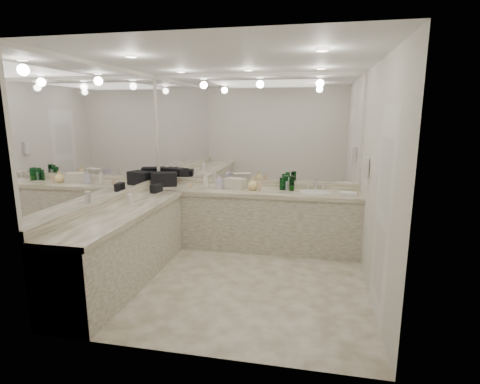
% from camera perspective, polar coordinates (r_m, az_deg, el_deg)
% --- Properties ---
extents(floor, '(3.20, 3.20, 0.00)m').
position_cam_1_polar(floor, '(4.75, -0.96, -13.27)').
color(floor, beige).
rests_on(floor, ground).
extents(ceiling, '(3.20, 3.20, 0.00)m').
position_cam_1_polar(ceiling, '(4.33, -1.09, 19.62)').
color(ceiling, white).
rests_on(ceiling, floor).
extents(wall_back, '(3.20, 0.02, 2.60)m').
position_cam_1_polar(wall_back, '(5.81, 2.19, 4.80)').
color(wall_back, silver).
rests_on(wall_back, floor).
extents(wall_left, '(0.02, 3.00, 2.60)m').
position_cam_1_polar(wall_left, '(4.95, -19.44, 2.88)').
color(wall_left, silver).
rests_on(wall_left, floor).
extents(wall_right, '(0.02, 3.00, 2.60)m').
position_cam_1_polar(wall_right, '(4.31, 20.26, 1.56)').
color(wall_right, silver).
rests_on(wall_right, floor).
extents(vanity_back_base, '(3.20, 0.60, 0.84)m').
position_cam_1_polar(vanity_back_base, '(5.70, 1.63, -4.38)').
color(vanity_back_base, beige).
rests_on(vanity_back_base, floor).
extents(vanity_back_top, '(3.20, 0.64, 0.06)m').
position_cam_1_polar(vanity_back_top, '(5.58, 1.64, 0.03)').
color(vanity_back_top, beige).
rests_on(vanity_back_top, vanity_back_base).
extents(vanity_left_base, '(0.60, 2.40, 0.84)m').
position_cam_1_polar(vanity_left_base, '(4.76, -17.42, -8.27)').
color(vanity_left_base, beige).
rests_on(vanity_left_base, floor).
extents(vanity_left_top, '(0.64, 2.42, 0.06)m').
position_cam_1_polar(vanity_left_top, '(4.63, -17.65, -3.04)').
color(vanity_left_top, beige).
rests_on(vanity_left_top, vanity_left_base).
extents(backsplash_back, '(3.20, 0.04, 0.10)m').
position_cam_1_polar(backsplash_back, '(5.85, 2.13, 1.37)').
color(backsplash_back, beige).
rests_on(backsplash_back, vanity_back_top).
extents(backsplash_left, '(0.04, 3.00, 0.10)m').
position_cam_1_polar(backsplash_left, '(5.00, -18.97, -1.08)').
color(backsplash_left, beige).
rests_on(backsplash_left, vanity_left_top).
extents(mirror_back, '(3.12, 0.01, 1.55)m').
position_cam_1_polar(mirror_back, '(5.76, 2.21, 9.47)').
color(mirror_back, white).
rests_on(mirror_back, wall_back).
extents(mirror_left, '(0.01, 2.92, 1.55)m').
position_cam_1_polar(mirror_left, '(4.90, -19.70, 8.37)').
color(mirror_left, white).
rests_on(mirror_left, wall_left).
extents(sink, '(0.44, 0.44, 0.03)m').
position_cam_1_polar(sink, '(5.51, 11.44, -0.10)').
color(sink, white).
rests_on(sink, vanity_back_top).
extents(faucet, '(0.24, 0.16, 0.14)m').
position_cam_1_polar(faucet, '(5.70, 11.48, 1.06)').
color(faucet, silver).
rests_on(faucet, vanity_back_top).
extents(wall_phone, '(0.06, 0.10, 0.24)m').
position_cam_1_polar(wall_phone, '(4.98, 18.61, 3.57)').
color(wall_phone, white).
rests_on(wall_phone, wall_right).
extents(door, '(0.02, 0.82, 2.10)m').
position_cam_1_polar(door, '(3.87, 20.88, -3.37)').
color(door, white).
rests_on(door, wall_right).
extents(black_toiletry_bag, '(0.45, 0.36, 0.22)m').
position_cam_1_polar(black_toiletry_bag, '(6.01, -11.47, 2.01)').
color(black_toiletry_bag, black).
rests_on(black_toiletry_bag, vanity_back_top).
extents(black_bag_spill, '(0.12, 0.21, 0.11)m').
position_cam_1_polar(black_bag_spill, '(5.51, -12.63, 0.49)').
color(black_bag_spill, black).
rests_on(black_bag_spill, vanity_left_top).
extents(cream_cosmetic_case, '(0.33, 0.26, 0.17)m').
position_cam_1_polar(cream_cosmetic_case, '(5.65, -0.68, 1.35)').
color(cream_cosmetic_case, beige).
rests_on(cream_cosmetic_case, vanity_back_top).
extents(hand_towel, '(0.24, 0.18, 0.04)m').
position_cam_1_polar(hand_towel, '(5.43, 16.12, -0.24)').
color(hand_towel, white).
rests_on(hand_towel, vanity_back_top).
extents(lotion_left, '(0.07, 0.07, 0.16)m').
position_cam_1_polar(lotion_left, '(4.82, -16.42, -1.04)').
color(lotion_left, white).
rests_on(lotion_left, vanity_left_top).
extents(soap_bottle_a, '(0.10, 0.10, 0.22)m').
position_cam_1_polar(soap_bottle_a, '(5.75, -5.28, 1.76)').
color(soap_bottle_a, silver).
rests_on(soap_bottle_a, vanity_back_top).
extents(soap_bottle_b, '(0.13, 0.13, 0.22)m').
position_cam_1_polar(soap_bottle_b, '(5.66, -3.15, 1.60)').
color(soap_bottle_b, silver).
rests_on(soap_bottle_b, vanity_back_top).
extents(soap_bottle_c, '(0.18, 0.18, 0.19)m').
position_cam_1_polar(soap_bottle_c, '(5.54, 1.95, 1.27)').
color(soap_bottle_c, '#FDDB88').
rests_on(soap_bottle_c, vanity_back_top).
extents(green_bottle_0, '(0.07, 0.07, 0.22)m').
position_cam_1_polar(green_bottle_0, '(5.54, 7.92, 1.29)').
color(green_bottle_0, '#105322').
rests_on(green_bottle_0, vanity_back_top).
extents(green_bottle_1, '(0.07, 0.07, 0.21)m').
position_cam_1_polar(green_bottle_1, '(5.61, 6.98, 1.41)').
color(green_bottle_1, '#105322').
rests_on(green_bottle_1, vanity_back_top).
extents(green_bottle_2, '(0.07, 0.07, 0.18)m').
position_cam_1_polar(green_bottle_2, '(5.61, 6.39, 1.28)').
color(green_bottle_2, '#105322').
rests_on(green_bottle_2, vanity_back_top).
extents(green_bottle_3, '(0.06, 0.06, 0.22)m').
position_cam_1_polar(green_bottle_3, '(5.59, 7.83, 1.39)').
color(green_bottle_3, '#105322').
rests_on(green_bottle_3, vanity_back_top).
extents(amenity_bottle_0, '(0.05, 0.05, 0.07)m').
position_cam_1_polar(amenity_bottle_0, '(5.79, -7.58, 1.02)').
color(amenity_bottle_0, '#E0B28C').
rests_on(amenity_bottle_0, vanity_back_top).
extents(amenity_bottle_1, '(0.05, 0.05, 0.08)m').
position_cam_1_polar(amenity_bottle_1, '(5.57, 7.94, 0.60)').
color(amenity_bottle_1, '#F2D84C').
rests_on(amenity_bottle_1, vanity_back_top).
extents(amenity_bottle_2, '(0.05, 0.05, 0.14)m').
position_cam_1_polar(amenity_bottle_2, '(5.60, 7.06, 1.00)').
color(amenity_bottle_2, silver).
rests_on(amenity_bottle_2, vanity_back_top).
extents(amenity_bottle_3, '(0.05, 0.05, 0.13)m').
position_cam_1_polar(amenity_bottle_3, '(5.49, 3.01, 0.84)').
color(amenity_bottle_3, '#E0B28C').
rests_on(amenity_bottle_3, vanity_back_top).
extents(amenity_bottle_4, '(0.05, 0.05, 0.13)m').
position_cam_1_polar(amenity_bottle_4, '(5.65, 7.14, 1.09)').
color(amenity_bottle_4, silver).
rests_on(amenity_bottle_4, vanity_back_top).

